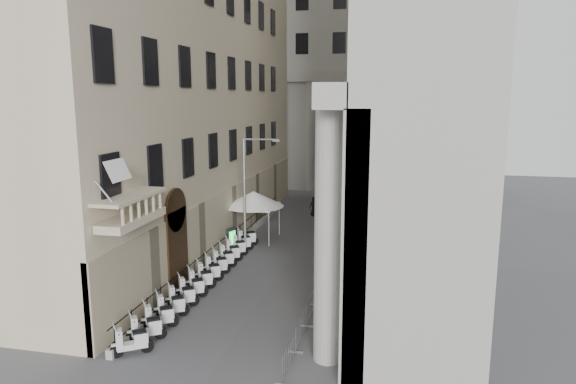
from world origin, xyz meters
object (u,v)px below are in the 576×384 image
object	(u,v)px
info_kiosk	(231,240)
street_lamp	(249,186)
pedestrian_a	(333,230)
pedestrian_b	(321,224)
security_tent	(254,199)
scooter_0	(133,355)

from	to	relation	value
info_kiosk	street_lamp	bearing A→B (deg)	30.58
pedestrian_a	pedestrian_b	distance (m)	1.80
street_lamp	pedestrian_a	xyz separation A→B (m)	(5.16, 4.26, -3.80)
street_lamp	pedestrian_b	bearing A→B (deg)	55.78
info_kiosk	pedestrian_b	xyz separation A→B (m)	(5.28, 5.86, -0.04)
info_kiosk	pedestrian_a	xyz separation A→B (m)	(6.39, 4.45, -0.06)
security_tent	pedestrian_b	xyz separation A→B (m)	(4.68, 2.37, -2.21)
street_lamp	pedestrian_a	world-z (taller)	street_lamp
security_tent	scooter_0	bearing A→B (deg)	-89.94
security_tent	pedestrian_a	size ratio (longest dim) A/B	2.84
pedestrian_b	security_tent	bearing A→B (deg)	71.38
scooter_0	security_tent	world-z (taller)	security_tent
scooter_0	pedestrian_b	world-z (taller)	pedestrian_b
scooter_0	security_tent	distance (m)	18.10
street_lamp	scooter_0	bearing A→B (deg)	-91.18
security_tent	pedestrian_a	world-z (taller)	security_tent
security_tent	street_lamp	distance (m)	3.72
pedestrian_b	scooter_0	bearing A→B (deg)	121.57
pedestrian_b	street_lamp	bearing A→B (deg)	99.08
scooter_0	street_lamp	bearing A→B (deg)	-36.65
security_tent	street_lamp	size ratio (longest dim) A/B	0.57
scooter_0	pedestrian_a	size ratio (longest dim) A/B	0.96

